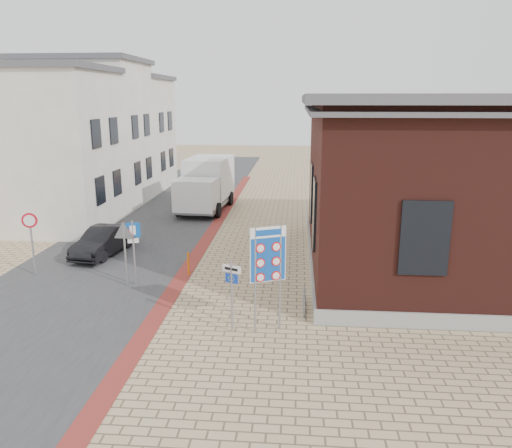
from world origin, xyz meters
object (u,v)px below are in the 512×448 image
(sedan, at_px, (103,241))
(box_truck, at_px, (206,184))
(bollard, at_px, (188,264))
(essen_sign, at_px, (232,286))
(border_sign, at_px, (268,256))
(parking_sign, at_px, (133,242))

(sedan, xyz_separation_m, box_truck, (2.88, 9.34, 1.01))
(box_truck, xyz_separation_m, bollard, (1.39, -11.61, -1.15))
(sedan, height_order, essen_sign, essen_sign)
(border_sign, distance_m, bollard, 5.90)
(bollard, bearing_deg, sedan, 152.06)
(box_truck, relative_size, bollard, 6.63)
(sedan, bearing_deg, border_sign, -33.25)
(sedan, relative_size, parking_sign, 1.51)
(parking_sign, distance_m, bollard, 2.43)
(essen_sign, bearing_deg, bollard, 140.62)
(sedan, bearing_deg, box_truck, 81.24)
(essen_sign, distance_m, parking_sign, 5.30)
(essen_sign, height_order, bollard, essen_sign)
(border_sign, height_order, bollard, border_sign)
(sedan, height_order, parking_sign, parking_sign)
(sedan, xyz_separation_m, parking_sign, (2.57, -3.51, 1.05))
(border_sign, relative_size, parking_sign, 1.30)
(sedan, height_order, bollard, sedan)
(essen_sign, bearing_deg, box_truck, 127.17)
(essen_sign, relative_size, parking_sign, 0.90)
(sedan, bearing_deg, bollard, -19.57)
(parking_sign, relative_size, bollard, 2.64)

